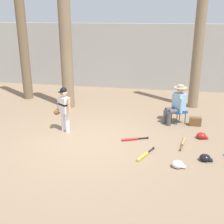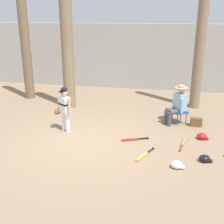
{
  "view_description": "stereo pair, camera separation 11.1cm",
  "coord_description": "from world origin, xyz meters",
  "px_view_note": "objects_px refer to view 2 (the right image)",
  "views": [
    {
      "loc": [
        1.87,
        -6.59,
        3.24
      ],
      "look_at": [
        0.59,
        0.39,
        0.75
      ],
      "focal_mm": 45.55,
      "sensor_mm": 36.0,
      "label": 1
    },
    {
      "loc": [
        1.98,
        -6.57,
        3.24
      ],
      "look_at": [
        0.59,
        0.39,
        0.75
      ],
      "focal_mm": 45.55,
      "sensor_mm": 36.0,
      "label": 2
    }
  ],
  "objects_px": {
    "bat_yellow_trainer": "(143,156)",
    "batting_helmet_white": "(177,165)",
    "bat_red_barrel": "(132,139)",
    "young_ballplayer": "(64,106)",
    "tree_behind_spectator": "(201,39)",
    "tree_far_left": "(25,44)",
    "folding_stool": "(180,112)",
    "batting_helmet_black": "(205,159)",
    "seated_spectator": "(177,104)",
    "bat_wood_tan": "(183,143)",
    "tree_near_player": "(67,49)",
    "batting_helmet_red": "(202,136)",
    "handbag_beside_stool": "(196,122)"
  },
  "relations": [
    {
      "from": "tree_near_player",
      "to": "tree_behind_spectator",
      "type": "bearing_deg",
      "value": 10.51
    },
    {
      "from": "young_ballplayer",
      "to": "folding_stool",
      "type": "bearing_deg",
      "value": 21.57
    },
    {
      "from": "tree_behind_spectator",
      "to": "bat_red_barrel",
      "type": "relative_size",
      "value": 7.55
    },
    {
      "from": "bat_red_barrel",
      "to": "young_ballplayer",
      "type": "bearing_deg",
      "value": 172.06
    },
    {
      "from": "bat_red_barrel",
      "to": "tree_far_left",
      "type": "bearing_deg",
      "value": 144.64
    },
    {
      "from": "tree_far_left",
      "to": "folding_stool",
      "type": "bearing_deg",
      "value": -16.02
    },
    {
      "from": "tree_near_player",
      "to": "bat_wood_tan",
      "type": "distance_m",
      "value": 5.03
    },
    {
      "from": "folding_stool",
      "to": "batting_helmet_black",
      "type": "relative_size",
      "value": 1.82
    },
    {
      "from": "seated_spectator",
      "to": "bat_wood_tan",
      "type": "distance_m",
      "value": 1.59
    },
    {
      "from": "seated_spectator",
      "to": "bat_yellow_trainer",
      "type": "bearing_deg",
      "value": -108.45
    },
    {
      "from": "tree_behind_spectator",
      "to": "batting_helmet_red",
      "type": "height_order",
      "value": "tree_behind_spectator"
    },
    {
      "from": "seated_spectator",
      "to": "batting_helmet_red",
      "type": "relative_size",
      "value": 3.84
    },
    {
      "from": "tree_behind_spectator",
      "to": "batting_helmet_red",
      "type": "relative_size",
      "value": 17.1
    },
    {
      "from": "tree_near_player",
      "to": "tree_behind_spectator",
      "type": "xyz_separation_m",
      "value": [
        4.42,
        0.82,
        0.34
      ]
    },
    {
      "from": "handbag_beside_stool",
      "to": "batting_helmet_black",
      "type": "relative_size",
      "value": 1.13
    },
    {
      "from": "handbag_beside_stool",
      "to": "batting_helmet_white",
      "type": "distance_m",
      "value": 2.69
    },
    {
      "from": "folding_stool",
      "to": "batting_helmet_white",
      "type": "xyz_separation_m",
      "value": [
        -0.1,
        -2.77,
        -0.29
      ]
    },
    {
      "from": "batting_helmet_white",
      "to": "batting_helmet_black",
      "type": "bearing_deg",
      "value": 33.49
    },
    {
      "from": "tree_far_left",
      "to": "bat_yellow_trainer",
      "type": "bearing_deg",
      "value": -39.72
    },
    {
      "from": "bat_yellow_trainer",
      "to": "batting_helmet_white",
      "type": "relative_size",
      "value": 2.42
    },
    {
      "from": "folding_stool",
      "to": "batting_helmet_black",
      "type": "bearing_deg",
      "value": -77.31
    },
    {
      "from": "handbag_beside_stool",
      "to": "bat_red_barrel",
      "type": "height_order",
      "value": "handbag_beside_stool"
    },
    {
      "from": "young_ballplayer",
      "to": "folding_stool",
      "type": "relative_size",
      "value": 2.38
    },
    {
      "from": "tree_near_player",
      "to": "bat_yellow_trainer",
      "type": "height_order",
      "value": "tree_near_player"
    },
    {
      "from": "bat_yellow_trainer",
      "to": "bat_wood_tan",
      "type": "relative_size",
      "value": 0.98
    },
    {
      "from": "tree_behind_spectator",
      "to": "bat_yellow_trainer",
      "type": "xyz_separation_m",
      "value": [
        -1.45,
        -4.14,
        -2.36
      ]
    },
    {
      "from": "bat_yellow_trainer",
      "to": "tree_near_player",
      "type": "bearing_deg",
      "value": 131.8
    },
    {
      "from": "young_ballplayer",
      "to": "bat_red_barrel",
      "type": "distance_m",
      "value": 2.11
    },
    {
      "from": "tree_behind_spectator",
      "to": "batting_helmet_white",
      "type": "xyz_separation_m",
      "value": [
        -0.67,
        -4.5,
        -2.32
      ]
    },
    {
      "from": "young_ballplayer",
      "to": "seated_spectator",
      "type": "height_order",
      "value": "young_ballplayer"
    },
    {
      "from": "bat_yellow_trainer",
      "to": "batting_helmet_white",
      "type": "distance_m",
      "value": 0.85
    },
    {
      "from": "tree_near_player",
      "to": "batting_helmet_black",
      "type": "relative_size",
      "value": 15.91
    },
    {
      "from": "bat_red_barrel",
      "to": "batting_helmet_white",
      "type": "distance_m",
      "value": 1.69
    },
    {
      "from": "batting_helmet_black",
      "to": "tree_behind_spectator",
      "type": "bearing_deg",
      "value": 89.39
    },
    {
      "from": "tree_near_player",
      "to": "bat_red_barrel",
      "type": "distance_m",
      "value": 4.1
    },
    {
      "from": "bat_wood_tan",
      "to": "bat_red_barrel",
      "type": "bearing_deg",
      "value": -178.3
    },
    {
      "from": "bat_yellow_trainer",
      "to": "batting_helmet_white",
      "type": "bearing_deg",
      "value": -24.36
    },
    {
      "from": "seated_spectator",
      "to": "bat_red_barrel",
      "type": "bearing_deg",
      "value": -128.13
    },
    {
      "from": "young_ballplayer",
      "to": "bat_red_barrel",
      "type": "bearing_deg",
      "value": -7.94
    },
    {
      "from": "handbag_beside_stool",
      "to": "bat_wood_tan",
      "type": "distance_m",
      "value": 1.42
    },
    {
      "from": "batting_helmet_black",
      "to": "handbag_beside_stool",
      "type": "bearing_deg",
      "value": 90.76
    },
    {
      "from": "seated_spectator",
      "to": "bat_wood_tan",
      "type": "height_order",
      "value": "seated_spectator"
    },
    {
      "from": "bat_red_barrel",
      "to": "batting_helmet_black",
      "type": "distance_m",
      "value": 1.97
    },
    {
      "from": "folding_stool",
      "to": "bat_wood_tan",
      "type": "height_order",
      "value": "folding_stool"
    },
    {
      "from": "batting_helmet_white",
      "to": "batting_helmet_red",
      "type": "distance_m",
      "value": 1.81
    },
    {
      "from": "tree_behind_spectator",
      "to": "handbag_beside_stool",
      "type": "relative_size",
      "value": 15.75
    },
    {
      "from": "tree_behind_spectator",
      "to": "bat_wood_tan",
      "type": "xyz_separation_m",
      "value": [
        -0.5,
        -3.23,
        -2.36
      ]
    },
    {
      "from": "young_ballplayer",
      "to": "tree_far_left",
      "type": "height_order",
      "value": "tree_far_left"
    },
    {
      "from": "handbag_beside_stool",
      "to": "bat_yellow_trainer",
      "type": "xyz_separation_m",
      "value": [
        -1.38,
        -2.27,
        -0.1
      ]
    },
    {
      "from": "tree_behind_spectator",
      "to": "bat_red_barrel",
      "type": "height_order",
      "value": "tree_behind_spectator"
    }
  ]
}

